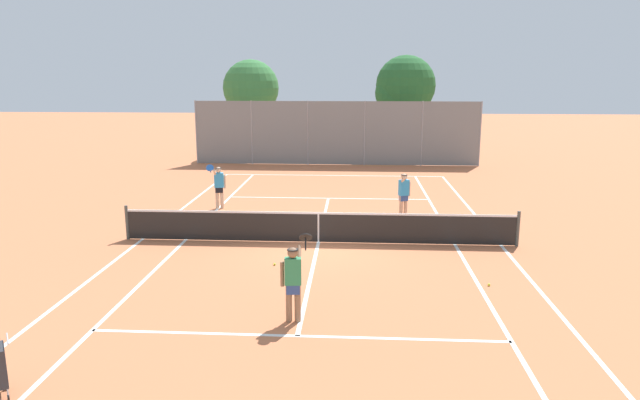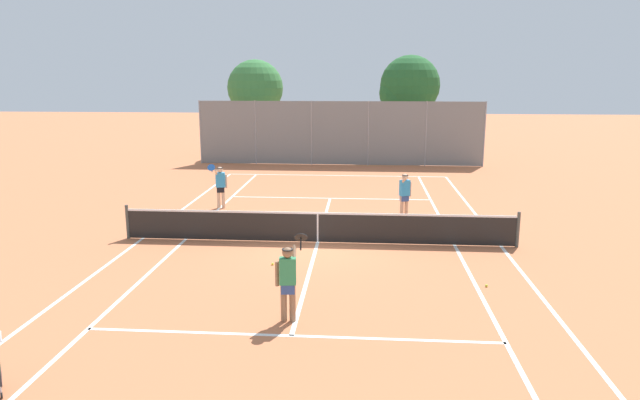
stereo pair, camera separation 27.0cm
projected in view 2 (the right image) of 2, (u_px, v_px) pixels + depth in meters
name	position (u px, v px, depth m)	size (l,w,h in m)	color
ground_plane	(318.00, 242.00, 17.41)	(120.00, 120.00, 0.00)	#C67047
court_line_markings	(318.00, 242.00, 17.41)	(11.10, 23.90, 0.01)	white
tennis_net	(318.00, 226.00, 17.30)	(12.00, 0.10, 1.07)	#474C47
player_near_side	(288.00, 279.00, 11.66)	(0.62, 0.77, 1.77)	#936B4C
player_far_left	(220.00, 184.00, 21.71)	(0.59, 0.79, 1.77)	beige
player_far_right	(405.00, 193.00, 20.19)	(0.44, 0.57, 1.60)	#D8A884
loose_tennis_ball_0	(486.00, 286.00, 13.75)	(0.07, 0.07, 0.07)	#D1DB33
loose_tennis_ball_1	(273.00, 264.00, 15.32)	(0.07, 0.07, 0.07)	#D1DB33
back_fence	(340.00, 133.00, 32.07)	(16.09, 0.08, 3.60)	gray
tree_behind_left	(255.00, 90.00, 35.33)	(3.46, 3.46, 5.95)	brown
tree_behind_right	(408.00, 88.00, 34.27)	(3.64, 3.59, 6.19)	brown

